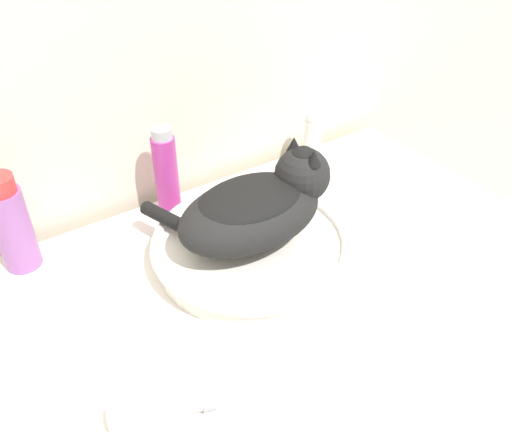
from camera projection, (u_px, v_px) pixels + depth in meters
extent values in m
cube|color=beige|center=(159.00, 33.00, 1.08)|extent=(8.00, 0.05, 2.40)
cube|color=white|center=(250.00, 386.00, 1.33)|extent=(1.17, 0.54, 0.85)
cylinder|color=white|center=(252.00, 249.00, 1.06)|extent=(0.37, 0.37, 0.04)
torus|color=white|center=(252.00, 241.00, 1.05)|extent=(0.39, 0.39, 0.02)
ellipsoid|color=black|center=(252.00, 213.00, 1.01)|extent=(0.29, 0.19, 0.11)
ellipsoid|color=black|center=(252.00, 199.00, 0.99)|extent=(0.22, 0.15, 0.05)
sphere|color=black|center=(302.00, 175.00, 1.03)|extent=(0.11, 0.11, 0.11)
sphere|color=black|center=(303.00, 162.00, 1.01)|extent=(0.06, 0.06, 0.06)
cone|color=black|center=(314.00, 158.00, 0.98)|extent=(0.03, 0.03, 0.03)
cone|color=black|center=(294.00, 144.00, 1.02)|extent=(0.03, 0.03, 0.03)
cylinder|color=black|center=(185.00, 228.00, 1.04)|extent=(0.10, 0.22, 0.03)
cylinder|color=silver|center=(314.00, 187.00, 1.21)|extent=(0.04, 0.04, 0.07)
cylinder|color=silver|center=(301.00, 173.00, 1.12)|extent=(0.14, 0.07, 0.10)
sphere|color=silver|center=(316.00, 163.00, 1.17)|extent=(0.06, 0.06, 0.06)
cylinder|color=#93569E|center=(13.00, 230.00, 1.01)|extent=(0.07, 0.07, 0.17)
cylinder|color=silver|center=(313.00, 142.00, 1.33)|extent=(0.04, 0.04, 0.11)
sphere|color=white|center=(314.00, 118.00, 1.30)|extent=(0.04, 0.04, 0.04)
cylinder|color=#B2338C|center=(167.00, 176.00, 1.14)|extent=(0.05, 0.05, 0.18)
cylinder|color=#B7B7BC|center=(161.00, 133.00, 1.08)|extent=(0.04, 0.04, 0.02)
cylinder|color=silver|center=(156.00, 409.00, 0.78)|extent=(0.14, 0.08, 0.03)
cylinder|color=#B7B7BC|center=(208.00, 398.00, 0.80)|extent=(0.03, 0.04, 0.04)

